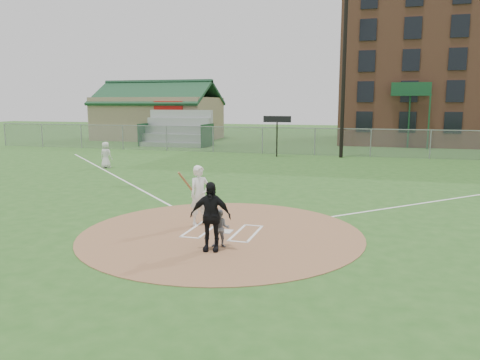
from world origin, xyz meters
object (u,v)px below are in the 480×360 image
(catcher, at_px, (220,229))
(batter_at_plate, at_px, (200,195))
(home_plate, at_px, (225,231))
(umpire, at_px, (210,216))
(ondeck_player, at_px, (106,155))

(catcher, distance_m, batter_at_plate, 2.52)
(home_plate, xyz_separation_m, umpire, (0.18, -1.78, 0.90))
(home_plate, distance_m, batter_at_plate, 1.52)
(catcher, height_order, batter_at_plate, batter_at_plate)
(home_plate, bearing_deg, catcher, -76.59)
(ondeck_player, bearing_deg, home_plate, 140.22)
(home_plate, height_order, umpire, umpire)
(home_plate, height_order, ondeck_player, ondeck_player)
(umpire, distance_m, ondeck_player, 17.48)
(home_plate, xyz_separation_m, catcher, (0.35, -1.46, 0.50))
(home_plate, bearing_deg, umpire, -84.15)
(catcher, xyz_separation_m, ondeck_player, (-11.55, 12.94, 0.24))
(home_plate, xyz_separation_m, ondeck_player, (-11.20, 11.48, 0.75))
(ondeck_player, height_order, batter_at_plate, batter_at_plate)
(ondeck_player, distance_m, batter_at_plate, 14.89)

